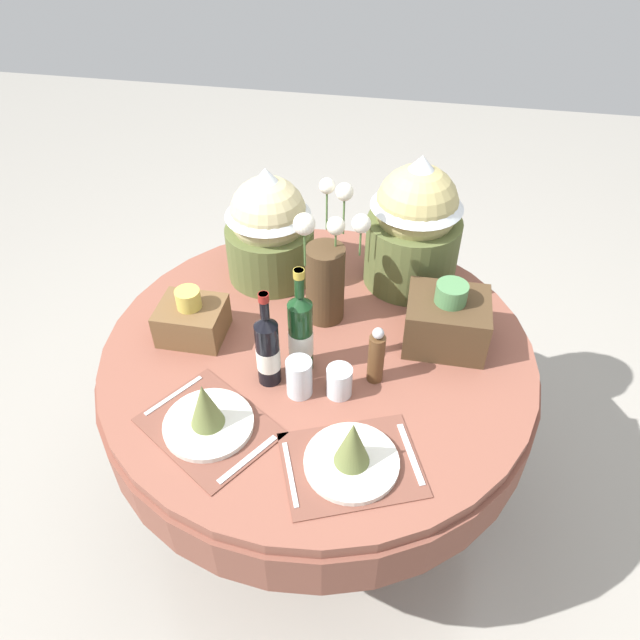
# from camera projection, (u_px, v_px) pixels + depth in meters

# --- Properties ---
(ground) EXTENTS (8.00, 8.00, 0.00)m
(ground) POSITION_uv_depth(u_px,v_px,m) (318.00, 489.00, 2.33)
(ground) COLOR #9E998E
(dining_table) EXTENTS (1.33, 1.33, 0.77)m
(dining_table) POSITION_uv_depth(u_px,v_px,m) (318.00, 378.00, 1.91)
(dining_table) COLOR brown
(dining_table) RESTS_ON ground
(place_setting_left) EXTENTS (0.43, 0.40, 0.16)m
(place_setting_left) POSITION_uv_depth(u_px,v_px,m) (207.00, 415.00, 1.56)
(place_setting_left) COLOR brown
(place_setting_left) RESTS_ON dining_table
(place_setting_right) EXTENTS (0.41, 0.37, 0.16)m
(place_setting_right) POSITION_uv_depth(u_px,v_px,m) (352.00, 454.00, 1.47)
(place_setting_right) COLOR brown
(place_setting_right) RESTS_ON dining_table
(flower_vase) EXTENTS (0.20, 0.25, 0.43)m
(flower_vase) POSITION_uv_depth(u_px,v_px,m) (326.00, 272.00, 1.82)
(flower_vase) COLOR #47331E
(flower_vase) RESTS_ON dining_table
(wine_bottle_left) EXTENTS (0.07, 0.07, 0.35)m
(wine_bottle_left) POSITION_uv_depth(u_px,v_px,m) (301.00, 333.00, 1.67)
(wine_bottle_left) COLOR #143819
(wine_bottle_left) RESTS_ON dining_table
(wine_bottle_right) EXTENTS (0.07, 0.07, 0.31)m
(wine_bottle_right) POSITION_uv_depth(u_px,v_px,m) (268.00, 349.00, 1.64)
(wine_bottle_right) COLOR black
(wine_bottle_right) RESTS_ON dining_table
(tumbler_near_left) EXTENTS (0.07, 0.07, 0.09)m
(tumbler_near_left) POSITION_uv_depth(u_px,v_px,m) (339.00, 381.00, 1.65)
(tumbler_near_left) COLOR silver
(tumbler_near_left) RESTS_ON dining_table
(tumbler_near_right) EXTENTS (0.07, 0.07, 0.12)m
(tumbler_near_right) POSITION_uv_depth(u_px,v_px,m) (299.00, 377.00, 1.65)
(tumbler_near_right) COLOR silver
(tumbler_near_right) RESTS_ON dining_table
(pepper_mill) EXTENTS (0.05, 0.05, 0.19)m
(pepper_mill) POSITION_uv_depth(u_px,v_px,m) (376.00, 356.00, 1.67)
(pepper_mill) COLOR brown
(pepper_mill) RESTS_ON dining_table
(gift_tub_back_left) EXTENTS (0.30, 0.30, 0.40)m
(gift_tub_back_left) POSITION_uv_depth(u_px,v_px,m) (269.00, 222.00, 1.96)
(gift_tub_back_left) COLOR #566033
(gift_tub_back_left) RESTS_ON dining_table
(gift_tub_back_right) EXTENTS (0.31, 0.31, 0.46)m
(gift_tub_back_right) POSITION_uv_depth(u_px,v_px,m) (415.00, 218.00, 1.92)
(gift_tub_back_right) COLOR #566033
(gift_tub_back_right) RESTS_ON dining_table
(woven_basket_side_left) EXTENTS (0.20, 0.17, 0.17)m
(woven_basket_side_left) POSITION_uv_depth(u_px,v_px,m) (192.00, 319.00, 1.82)
(woven_basket_side_left) COLOR brown
(woven_basket_side_left) RESTS_ON dining_table
(woven_basket_side_right) EXTENTS (0.24, 0.21, 0.22)m
(woven_basket_side_right) POSITION_uv_depth(u_px,v_px,m) (446.00, 320.00, 1.79)
(woven_basket_side_right) COLOR #47331E
(woven_basket_side_right) RESTS_ON dining_table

